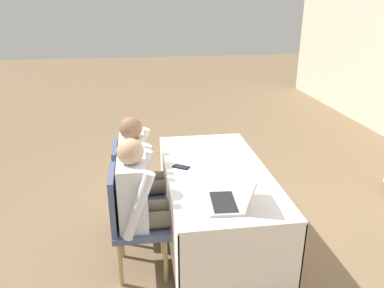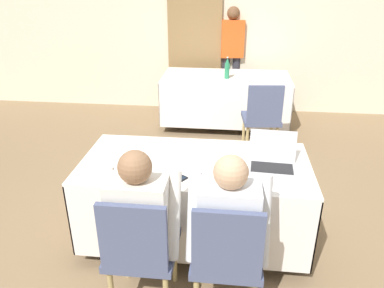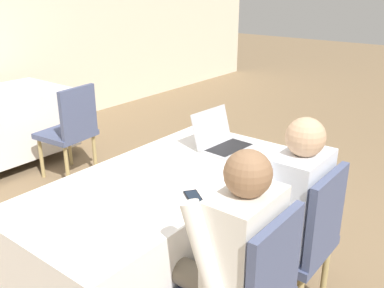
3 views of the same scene
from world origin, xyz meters
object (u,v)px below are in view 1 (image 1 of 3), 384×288
laptop (230,198)px  cell_phone (181,167)px  chair_near_left (131,186)px  person_white_shirt (143,199)px  person_checkered_shirt (142,170)px  chair_near_right (131,218)px

laptop → cell_phone: size_ratio=2.29×
chair_near_left → person_white_shirt: size_ratio=0.78×
laptop → person_checkered_shirt: 1.05m
person_white_shirt → cell_phone: bearing=-43.1°
cell_phone → person_checkered_shirt: 0.39m
person_checkered_shirt → person_white_shirt: size_ratio=1.00×
person_checkered_shirt → chair_near_right: bearing=169.3°
laptop → person_white_shirt: 0.70m
person_checkered_shirt → laptop: bearing=-144.2°
chair_near_right → person_white_shirt: size_ratio=0.78×
cell_phone → chair_near_right: 0.62m
person_white_shirt → laptop: bearing=-116.6°
chair_near_left → person_checkered_shirt: 0.19m
chair_near_left → person_checkered_shirt: size_ratio=0.78×
person_checkered_shirt → person_white_shirt: 0.54m
chair_near_right → person_white_shirt: bearing=-90.0°
chair_near_right → person_white_shirt: person_white_shirt is taller
laptop → chair_near_right: bearing=-109.4°
cell_phone → laptop: bearing=57.4°
cell_phone → person_white_shirt: 0.51m
chair_near_right → cell_phone: bearing=-50.6°
chair_near_left → cell_phone: bearing=-112.0°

